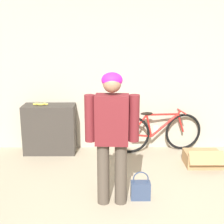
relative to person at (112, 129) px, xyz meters
The scene contains 7 objects.
wall_back 2.00m from the person, 82.56° to the left, with size 8.00×0.07×2.60m.
side_shelf 2.07m from the person, 122.18° to the left, with size 0.88×0.41×0.85m.
person is the anchor object (origin of this frame).
bicycle 2.00m from the person, 64.91° to the left, with size 1.59×0.46×0.73m.
banana 2.07m from the person, 125.62° to the left, with size 0.28×0.08×0.04m.
handbag 0.91m from the person, 13.56° to the left, with size 0.24×0.14×0.37m.
cardboard_box 2.01m from the person, 37.80° to the left, with size 0.56×0.49×0.29m.
Camera 1 is at (-0.28, -2.59, 2.04)m, focal length 50.00 mm.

